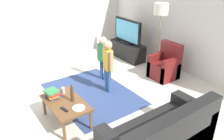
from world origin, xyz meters
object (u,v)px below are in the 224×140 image
object	(u,v)px
book_stack	(52,94)
plate	(79,108)
child_near_tv	(103,54)
floor_lamp	(161,13)
child_center	(108,62)
tv_stand	(127,51)
armchair	(165,66)
soda_can	(63,90)
coffee_table	(66,104)
tv	(127,31)
couch	(162,138)
bottle	(72,94)
tv_remote	(64,109)

from	to	relation	value
book_stack	plate	bearing A→B (deg)	20.34
book_stack	child_near_tv	bearing A→B (deg)	114.79
floor_lamp	child_center	world-z (taller)	floor_lamp
tv_stand	plate	size ratio (longest dim) A/B	5.45
floor_lamp	armchair	bearing A→B (deg)	-21.47
soda_can	book_stack	bearing A→B (deg)	-83.76
floor_lamp	book_stack	bearing A→B (deg)	-82.37
coffee_table	child_center	bearing A→B (deg)	110.80
armchair	plate	xyz separation A→B (m)	(0.53, -2.73, 0.13)
child_center	tv	bearing A→B (deg)	129.28
couch	bottle	world-z (taller)	couch
armchair	soda_can	world-z (taller)	armchair
book_stack	bottle	size ratio (longest dim) A/B	0.87
armchair	child_near_tv	size ratio (longest dim) A/B	0.81
bottle	soda_can	xyz separation A→B (m)	(-0.35, -0.02, -0.08)
floor_lamp	coffee_table	size ratio (longest dim) A/B	1.78
coffee_table	book_stack	world-z (taller)	book_stack
coffee_table	floor_lamp	bearing A→B (deg)	102.98
tv_stand	child_center	bearing A→B (deg)	-51.08
tv	book_stack	size ratio (longest dim) A/B	3.78
couch	armchair	distance (m)	2.67
couch	bottle	size ratio (longest dim) A/B	5.41
book_stack	armchair	bearing A→B (deg)	88.73
coffee_table	plate	world-z (taller)	plate
floor_lamp	plate	world-z (taller)	floor_lamp
tv	soda_can	bearing A→B (deg)	-61.70
armchair	book_stack	bearing A→B (deg)	-91.27
floor_lamp	child_center	size ratio (longest dim) A/B	1.48
floor_lamp	tv	bearing A→B (deg)	-170.94
book_stack	bottle	distance (m)	0.41
book_stack	soda_can	xyz separation A→B (m)	(-0.02, 0.22, -0.02)
tv_stand	couch	distance (m)	3.91
couch	tv_remote	bearing A→B (deg)	-144.54
book_stack	soda_can	distance (m)	0.22
floor_lamp	tv_stand	bearing A→B (deg)	-172.02
tv_stand	tv_remote	xyz separation A→B (m)	(2.00, -2.99, 0.19)
armchair	plate	distance (m)	2.79
plate	floor_lamp	bearing A→B (deg)	109.19
armchair	soda_can	bearing A→B (deg)	-91.88
tv_stand	book_stack	bearing A→B (deg)	-63.30
tv_stand	child_near_tv	xyz separation A→B (m)	(0.76, -1.38, 0.42)
couch	child_near_tv	xyz separation A→B (m)	(-2.58, 0.65, 0.38)
tv_stand	plate	xyz separation A→B (m)	(2.10, -2.77, 0.18)
tv_stand	book_stack	distance (m)	3.36
book_stack	bottle	xyz separation A→B (m)	(0.33, 0.24, 0.06)
bottle	tv_remote	bearing A→B (deg)	-54.69
tv_remote	coffee_table	bearing A→B (deg)	139.97
soda_can	child_near_tv	bearing A→B (deg)	117.38
armchair	book_stack	distance (m)	2.96
armchair	child_center	bearing A→B (deg)	-99.63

